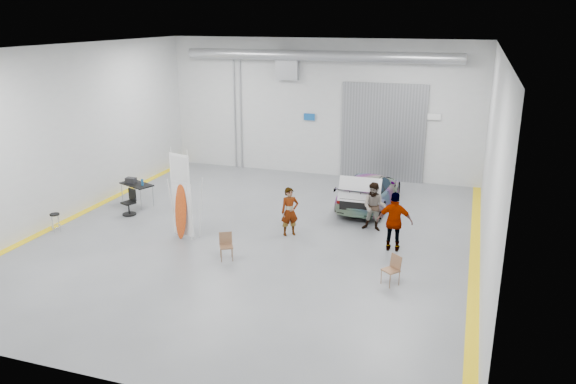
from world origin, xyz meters
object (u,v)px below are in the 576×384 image
(sedan_car, at_px, (369,190))
(shop_stool, at_px, (56,223))
(person_a, at_px, (290,212))
(folding_chair_far, at_px, (390,276))
(person_b, at_px, (374,207))
(surfboard_display, at_px, (183,203))
(office_chair, at_px, (129,204))
(person_c, at_px, (395,222))
(folding_chair_near, at_px, (227,252))
(work_table, at_px, (135,184))

(sedan_car, xyz_separation_m, shop_stool, (-9.38, -5.98, -0.30))
(person_a, distance_m, shop_stool, 7.80)
(folding_chair_far, bearing_deg, person_b, 145.36)
(surfboard_display, bearing_deg, folding_chair_far, 5.63)
(person_b, distance_m, office_chair, 8.76)
(surfboard_display, height_order, shop_stool, surfboard_display)
(shop_stool, bearing_deg, folding_chair_far, -1.66)
(surfboard_display, bearing_deg, shop_stool, -153.31)
(sedan_car, height_order, person_c, person_c)
(person_c, bearing_deg, sedan_car, -72.26)
(person_a, bearing_deg, surfboard_display, 169.09)
(folding_chair_near, xyz_separation_m, folding_chair_far, (4.83, -0.10, 0.00))
(person_c, bearing_deg, shop_stool, 7.49)
(folding_chair_near, height_order, office_chair, office_chair)
(person_b, distance_m, surfboard_display, 6.28)
(shop_stool, relative_size, work_table, 0.44)
(person_c, xyz_separation_m, folding_chair_far, (0.26, -2.35, -0.68))
(surfboard_display, distance_m, folding_chair_far, 6.98)
(person_b, xyz_separation_m, shop_stool, (-10.00, -3.52, -0.51))
(office_chair, bearing_deg, person_a, 21.35)
(person_c, distance_m, surfboard_display, 6.67)
(person_a, relative_size, person_c, 0.87)
(sedan_car, relative_size, person_b, 2.61)
(sedan_car, xyz_separation_m, person_a, (-1.92, -3.75, 0.18))
(office_chair, bearing_deg, person_b, 29.98)
(person_b, xyz_separation_m, person_c, (0.88, -1.49, 0.10))
(person_a, distance_m, person_b, 2.85)
(surfboard_display, distance_m, work_table, 4.22)
(person_c, xyz_separation_m, surfboard_display, (-6.56, -1.17, 0.27))
(person_b, bearing_deg, folding_chair_near, -132.93)
(sedan_car, xyz_separation_m, folding_chair_near, (-3.08, -6.20, -0.38))
(sedan_car, bearing_deg, person_a, 66.53)
(person_a, bearing_deg, shop_stool, 162.15)
(work_table, relative_size, office_chair, 1.57)
(shop_stool, bearing_deg, sedan_car, 32.52)
(sedan_car, height_order, work_table, sedan_car)
(person_c, bearing_deg, office_chair, -4.58)
(sedan_car, bearing_deg, person_c, 114.39)
(folding_chair_far, distance_m, work_table, 10.86)
(person_a, distance_m, folding_chair_near, 2.76)
(surfboard_display, bearing_deg, person_c, 25.57)
(surfboard_display, height_order, work_table, surfboard_display)
(person_a, xyz_separation_m, office_chair, (-6.12, 0.05, -0.40))
(person_c, distance_m, folding_chair_near, 5.15)
(folding_chair_far, xyz_separation_m, work_table, (-10.21, 3.66, 0.57))
(person_a, height_order, work_table, person_a)
(sedan_car, bearing_deg, shop_stool, 36.11)
(folding_chair_near, distance_m, folding_chair_far, 4.84)
(sedan_car, height_order, shop_stool, sedan_car)
(person_c, relative_size, work_table, 1.27)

